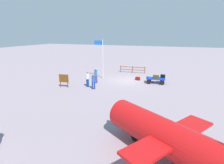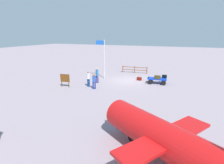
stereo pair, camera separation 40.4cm
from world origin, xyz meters
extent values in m
plane|color=gray|center=(0.00, 0.00, 0.00)|extent=(120.00, 120.00, 0.00)
cube|color=#1135D3|center=(-3.33, -0.03, 0.54)|extent=(2.12, 1.26, 0.10)
cube|color=#1135D3|center=(-2.37, 0.06, 0.54)|extent=(0.18, 1.02, 0.10)
cylinder|color=black|center=(-2.67, 0.59, 0.25)|extent=(0.50, 0.17, 0.49)
cylinder|color=black|center=(-2.57, -0.51, 0.25)|extent=(0.50, 0.17, 0.49)
cylinder|color=black|center=(-4.09, 0.46, 0.25)|extent=(0.50, 0.17, 0.49)
cylinder|color=black|center=(-3.98, -0.65, 0.25)|extent=(0.50, 0.17, 0.49)
cube|color=#42391B|center=(-3.38, 0.27, 0.79)|extent=(0.64, 0.38, 0.38)
cube|color=black|center=(-4.03, -0.48, 0.76)|extent=(0.52, 0.41, 0.34)
cube|color=maroon|center=(-1.16, -0.67, 0.18)|extent=(0.56, 0.48, 0.36)
cylinder|color=navy|center=(2.08, 4.40, 0.38)|extent=(0.14, 0.14, 0.75)
cylinder|color=navy|center=(2.27, 4.45, 0.38)|extent=(0.14, 0.14, 0.75)
cylinder|color=#2A52B0|center=(2.18, 4.43, 1.03)|extent=(0.39, 0.39, 0.55)
sphere|color=#905C42|center=(2.18, 4.43, 1.43)|extent=(0.25, 0.25, 0.25)
cylinder|color=navy|center=(2.98, 3.97, 0.42)|extent=(0.14, 0.14, 0.85)
cylinder|color=navy|center=(3.18, 3.92, 0.42)|extent=(0.14, 0.14, 0.85)
cylinder|color=silver|center=(3.08, 3.95, 1.14)|extent=(0.40, 0.40, 0.58)
sphere|color=#935E4E|center=(3.08, 3.95, 1.53)|extent=(0.20, 0.20, 0.20)
cylinder|color=navy|center=(2.85, 2.24, 0.40)|extent=(0.14, 0.14, 0.80)
cylinder|color=navy|center=(3.05, 2.24, 0.40)|extent=(0.14, 0.14, 0.80)
cylinder|color=#2464A8|center=(2.95, 2.24, 1.15)|extent=(0.30, 0.30, 0.70)
sphere|color=tan|center=(2.95, 2.24, 1.60)|extent=(0.20, 0.20, 0.20)
cylinder|color=red|center=(-5.58, 12.81, 1.18)|extent=(6.33, 4.74, 1.47)
cone|color=#2950AC|center=(-2.55, 10.90, 1.18)|extent=(1.47, 1.60, 1.32)
cube|color=red|center=(-5.58, 12.81, 1.32)|extent=(3.51, 4.68, 0.12)
cylinder|color=black|center=(-3.80, 11.69, 0.22)|extent=(0.43, 0.32, 0.44)
cylinder|color=black|center=(-6.61, 12.41, 0.22)|extent=(0.43, 0.32, 0.44)
cylinder|color=silver|center=(3.03, 0.09, 2.34)|extent=(0.10, 0.10, 4.67)
cube|color=blue|center=(3.57, 0.09, 4.33)|extent=(0.96, 0.27, 0.49)
cylinder|color=#4C3319|center=(4.89, 4.86, 0.27)|extent=(0.08, 0.08, 0.54)
cylinder|color=#4C3319|center=(5.70, 4.97, 0.27)|extent=(0.08, 0.08, 0.54)
cube|color=brown|center=(5.30, 4.92, 0.95)|extent=(1.01, 0.20, 0.82)
cylinder|color=brown|center=(-1.26, -4.55, 0.47)|extent=(0.12, 0.12, 0.95)
cylinder|color=brown|center=(0.45, -4.43, 0.47)|extent=(0.12, 0.12, 0.95)
cylinder|color=brown|center=(2.17, -4.30, 0.47)|extent=(0.12, 0.12, 0.95)
cube|color=brown|center=(0.45, -4.43, 0.80)|extent=(3.44, 0.32, 0.08)
cube|color=brown|center=(0.45, -4.43, 0.43)|extent=(3.44, 0.32, 0.08)
camera|label=1|loc=(-5.57, 19.67, 5.39)|focal=28.57mm
camera|label=2|loc=(-5.95, 19.52, 5.39)|focal=28.57mm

